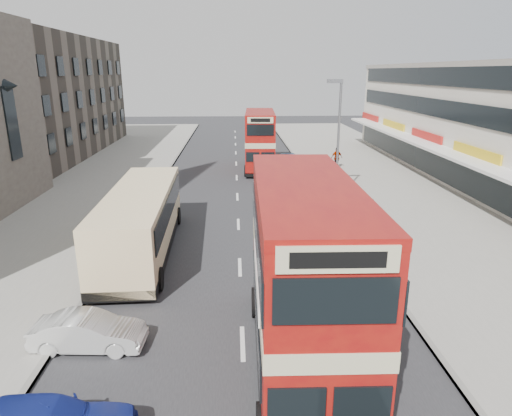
% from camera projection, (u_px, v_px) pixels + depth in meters
% --- Properties ---
extents(ground, '(160.00, 160.00, 0.00)m').
position_uv_depth(ground, '(244.00, 384.00, 12.82)').
color(ground, '#28282B').
rests_on(ground, ground).
extents(road_surface, '(12.00, 90.00, 0.01)m').
position_uv_depth(road_surface, '(237.00, 197.00, 31.92)').
color(road_surface, '#28282B').
rests_on(road_surface, ground).
extents(pavement_right, '(12.00, 90.00, 0.15)m').
position_uv_depth(pavement_right, '(402.00, 194.00, 32.46)').
color(pavement_right, gray).
rests_on(pavement_right, ground).
extents(pavement_left, '(12.00, 90.00, 0.15)m').
position_uv_depth(pavement_left, '(66.00, 198.00, 31.33)').
color(pavement_left, gray).
rests_on(pavement_left, ground).
extents(kerb_left, '(0.20, 90.00, 0.16)m').
position_uv_depth(kerb_left, '(151.00, 197.00, 31.61)').
color(kerb_left, gray).
rests_on(kerb_left, ground).
extents(kerb_right, '(0.20, 90.00, 0.16)m').
position_uv_depth(kerb_right, '(322.00, 195.00, 32.18)').
color(kerb_right, gray).
rests_on(kerb_right, ground).
extents(brick_terrace, '(14.00, 28.00, 12.00)m').
position_uv_depth(brick_terrace, '(23.00, 97.00, 46.31)').
color(brick_terrace, '#66594C').
rests_on(brick_terrace, ground).
extents(commercial_row, '(9.90, 46.20, 9.30)m').
position_uv_depth(commercial_row, '(503.00, 126.00, 33.39)').
color(commercial_row, beige).
rests_on(commercial_row, ground).
extents(street_lamp, '(1.00, 0.20, 8.12)m').
position_uv_depth(street_lamp, '(337.00, 133.00, 28.91)').
color(street_lamp, slate).
rests_on(street_lamp, ground).
extents(bus_main, '(2.93, 10.01, 5.48)m').
position_uv_depth(bus_main, '(304.00, 277.00, 12.96)').
color(bus_main, black).
rests_on(bus_main, ground).
extents(bus_second, '(2.90, 9.23, 5.03)m').
position_uv_depth(bus_second, '(260.00, 141.00, 40.03)').
color(bus_second, black).
rests_on(bus_second, ground).
extents(coach, '(3.13, 11.06, 2.91)m').
position_uv_depth(coach, '(141.00, 219.00, 21.70)').
color(coach, black).
rests_on(coach, ground).
extents(car_left_front, '(3.64, 1.47, 1.18)m').
position_uv_depth(car_left_front, '(89.00, 332.00, 14.32)').
color(car_left_front, silver).
rests_on(car_left_front, ground).
extents(car_right_a, '(4.99, 2.25, 1.42)m').
position_uv_depth(car_right_a, '(315.00, 197.00, 29.31)').
color(car_right_a, maroon).
rests_on(car_right_a, ground).
extents(car_right_b, '(4.49, 2.32, 1.21)m').
position_uv_depth(car_right_b, '(309.00, 186.00, 32.46)').
color(car_right_b, '#B75412').
rests_on(car_right_b, ground).
extents(car_right_c, '(3.63, 1.77, 1.19)m').
position_uv_depth(car_right_c, '(285.00, 159.00, 42.66)').
color(car_right_c, '#567FAC').
rests_on(car_right_c, ground).
extents(pedestrian_near, '(0.65, 0.50, 1.57)m').
position_uv_depth(pedestrian_near, '(370.00, 211.00, 25.47)').
color(pedestrian_near, gray).
rests_on(pedestrian_near, pavement_right).
extents(pedestrian_far, '(1.21, 0.78, 1.92)m').
position_uv_depth(pedestrian_far, '(337.00, 158.00, 40.34)').
color(pedestrian_far, gray).
rests_on(pedestrian_far, pavement_right).
extents(cyclist, '(0.60, 1.58, 1.89)m').
position_uv_depth(cyclist, '(296.00, 188.00, 31.71)').
color(cyclist, gray).
rests_on(cyclist, ground).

